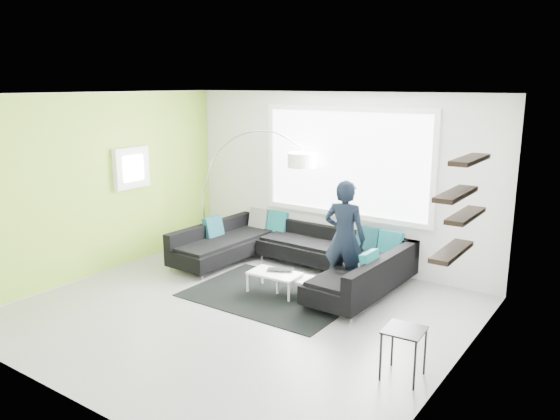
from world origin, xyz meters
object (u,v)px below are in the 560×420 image
object	(u,v)px
sectional_sofa	(289,256)
coffee_table	(287,284)
laptop	(280,271)
arc_lamp	(203,191)
person	(345,238)
side_table	(403,354)

from	to	relation	value
sectional_sofa	coffee_table	bearing A→B (deg)	-55.93
sectional_sofa	laptop	distance (m)	0.70
arc_lamp	person	world-z (taller)	arc_lamp
side_table	laptop	distance (m)	2.63
sectional_sofa	side_table	size ratio (longest dim) A/B	6.46
coffee_table	arc_lamp	world-z (taller)	arc_lamp
sectional_sofa	arc_lamp	bearing A→B (deg)	175.55
arc_lamp	person	size ratio (longest dim) A/B	1.33
sectional_sofa	coffee_table	size ratio (longest dim) A/B	3.65
person	sectional_sofa	bearing A→B (deg)	-15.81
sectional_sofa	person	bearing A→B (deg)	-6.28
sectional_sofa	coffee_table	distance (m)	0.77
laptop	person	bearing A→B (deg)	7.60
coffee_table	side_table	distance (m)	2.53
coffee_table	laptop	world-z (taller)	laptop
coffee_table	arc_lamp	xyz separation A→B (m)	(-2.35, 0.85, 0.94)
person	side_table	bearing A→B (deg)	125.52
coffee_table	laptop	bearing A→B (deg)	-176.34
arc_lamp	side_table	xyz separation A→B (m)	(4.58, -2.05, -0.82)
person	laptop	world-z (taller)	person
coffee_table	laptop	xyz separation A→B (m)	(-0.12, -0.01, 0.17)
person	arc_lamp	bearing A→B (deg)	-14.62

